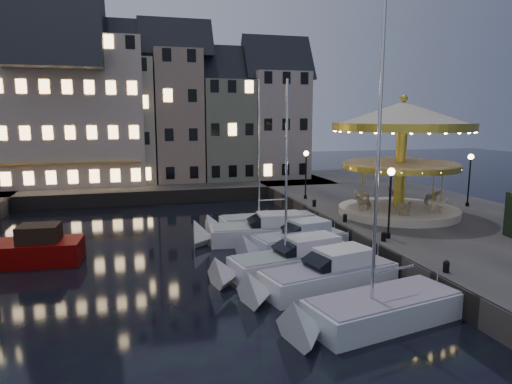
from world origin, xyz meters
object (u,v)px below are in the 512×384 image
object	(u,v)px
bollard_d	(314,203)
motorboat_f	(261,224)
streetlamp_b	(390,193)
motorboat_b	(322,278)
motorboat_c	(291,262)
streetlamp_c	(306,168)
red_fishing_boat	(16,252)
bollard_a	(446,266)
streetlamp_d	(470,172)
motorboat_e	(260,233)
carousel	(402,137)
motorboat_a	(373,312)
bollard_b	(384,236)
bollard_c	(345,217)
motorboat_d	(294,242)

from	to	relation	value
bollard_d	motorboat_f	xyz separation A→B (m)	(-4.83, -1.49, -1.07)
streetlamp_b	bollard_d	world-z (taller)	streetlamp_b
motorboat_b	motorboat_c	world-z (taller)	motorboat_c
streetlamp_b	streetlamp_c	size ratio (longest dim) A/B	1.00
bollard_d	motorboat_c	distance (m)	12.38
bollard_d	red_fishing_boat	size ratio (longest dim) A/B	0.07
bollard_a	red_fishing_boat	size ratio (longest dim) A/B	0.07
streetlamp_d	motorboat_e	bearing A→B (deg)	-175.45
streetlamp_c	motorboat_f	distance (m)	8.16
streetlamp_b	motorboat_e	world-z (taller)	streetlamp_b
streetlamp_c	motorboat_b	xyz separation A→B (m)	(-5.68, -17.03, -3.38)
motorboat_f	carousel	world-z (taller)	motorboat_f
streetlamp_c	motorboat_a	xyz separation A→B (m)	(-5.17, -21.04, -3.48)
streetlamp_c	bollard_d	world-z (taller)	streetlamp_c
motorboat_b	bollard_b	bearing A→B (deg)	30.81
bollard_b	bollard_d	distance (m)	10.50
motorboat_e	motorboat_a	bearing A→B (deg)	-85.24
motorboat_c	bollard_b	bearing A→B (deg)	4.13
streetlamp_d	motorboat_b	bearing A→B (deg)	-148.20
motorboat_a	red_fishing_boat	distance (m)	20.09
bollard_c	carousel	bearing A→B (deg)	13.61
motorboat_a	red_fishing_boat	world-z (taller)	motorboat_a
streetlamp_c	motorboat_d	xyz separation A→B (m)	(-4.88, -10.75, -3.38)
bollard_a	motorboat_d	world-z (taller)	motorboat_d
bollard_b	motorboat_e	size ratio (longest dim) A/B	0.07
streetlamp_c	bollard_b	world-z (taller)	streetlamp_c
streetlamp_d	motorboat_d	xyz separation A→B (m)	(-16.18, -4.25, -3.38)
bollard_c	motorboat_e	xyz separation A→B (m)	(-5.66, 1.10, -0.96)
motorboat_a	bollard_c	bearing A→B (deg)	69.22
streetlamp_b	motorboat_e	bearing A→B (deg)	138.19
bollard_a	motorboat_d	size ratio (longest dim) A/B	0.08
motorboat_a	motorboat_e	size ratio (longest dim) A/B	1.48
carousel	bollard_d	bearing A→B (deg)	138.02
bollard_a	streetlamp_d	bearing A→B (deg)	47.53
streetlamp_c	streetlamp_b	bearing A→B (deg)	-90.00
bollard_a	red_fishing_boat	bearing A→B (deg)	152.33
bollard_b	red_fishing_boat	xyz separation A→B (m)	(-20.48, 5.24, -0.90)
bollard_a	red_fishing_boat	world-z (taller)	red_fishing_boat
motorboat_b	motorboat_c	size ratio (longest dim) A/B	0.71
bollard_a	bollard_d	bearing A→B (deg)	90.00
motorboat_e	streetlamp_d	bearing A→B (deg)	4.55
bollard_a	motorboat_a	world-z (taller)	motorboat_a
motorboat_a	motorboat_f	world-z (taller)	motorboat_a
bollard_d	motorboat_e	world-z (taller)	motorboat_e
bollard_c	streetlamp_d	bearing A→B (deg)	11.86
streetlamp_b	bollard_d	xyz separation A→B (m)	(-0.60, 10.00, -2.41)
bollard_c	motorboat_f	world-z (taller)	motorboat_f
bollard_a	red_fishing_boat	xyz separation A→B (m)	(-20.48, 10.74, -0.90)
motorboat_b	motorboat_d	world-z (taller)	same
motorboat_f	streetlamp_b	bearing A→B (deg)	-57.45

